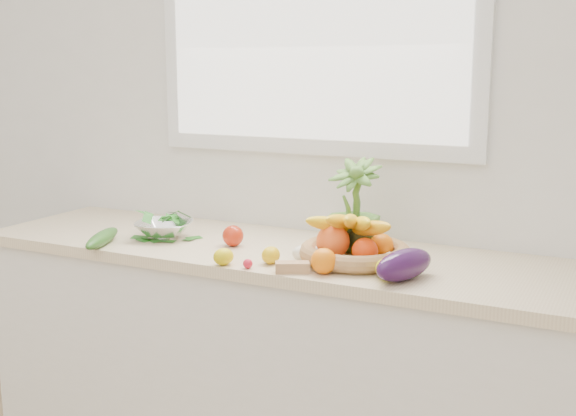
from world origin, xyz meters
The scene contains 20 objects.
back_wall centered at (0.00, 2.25, 1.35)m, with size 4.50×0.02×2.70m, color white.
counter_cabinet centered at (0.00, 1.95, 0.43)m, with size 2.20×0.58×0.86m, color silver.
countertop centered at (0.00, 1.95, 0.88)m, with size 2.24×0.62×0.04m, color beige.
window_frame centered at (0.00, 2.23, 1.75)m, with size 1.30×0.03×1.10m, color white.
window_pane centered at (0.00, 2.21, 1.75)m, with size 1.18×0.01×0.98m, color white.
orange_loose centered at (0.28, 1.72, 0.94)m, with size 0.08×0.08×0.08m, color orange.
lemon_a centered at (0.08, 1.75, 0.93)m, with size 0.06×0.07×0.06m, color gold.
lemon_b centered at (-0.05, 1.67, 0.93)m, with size 0.06×0.07×0.06m, color #DAC00B.
lemon_c centered at (0.47, 1.75, 0.93)m, with size 0.06×0.08×0.06m, color #EFF10D.
apple centered at (-0.15, 1.90, 0.94)m, with size 0.08×0.08×0.08m, color #AF240E.
ginger centered at (0.18, 1.69, 0.92)m, with size 0.10×0.04×0.03m, color tan.
garlic_a centered at (0.19, 1.87, 0.92)m, with size 0.05×0.05×0.04m, color silver.
garlic_b centered at (0.43, 1.90, 0.92)m, with size 0.05×0.05×0.05m, color silver.
garlic_c centered at (0.15, 1.83, 0.92)m, with size 0.06×0.06×0.05m, color white.
eggplant centered at (0.52, 1.77, 0.95)m, with size 0.09×0.24×0.09m, color #2F103D.
cucumber centered at (-0.58, 1.70, 0.93)m, with size 0.05×0.28×0.05m, color #1D5017.
radish centered at (0.04, 1.67, 0.92)m, with size 0.03×0.03×0.03m, color red.
potted_herb centered at (0.26, 2.01, 1.06)m, with size 0.19×0.19×0.33m, color #4C7C2D.
fruit_basket centered at (0.31, 1.90, 0.95)m, with size 0.44×0.44×0.19m.
colander_with_spinach centered at (-0.44, 1.89, 0.96)m, with size 0.26×0.26×0.11m.
Camera 1 is at (1.13, -0.24, 1.52)m, focal length 45.00 mm.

